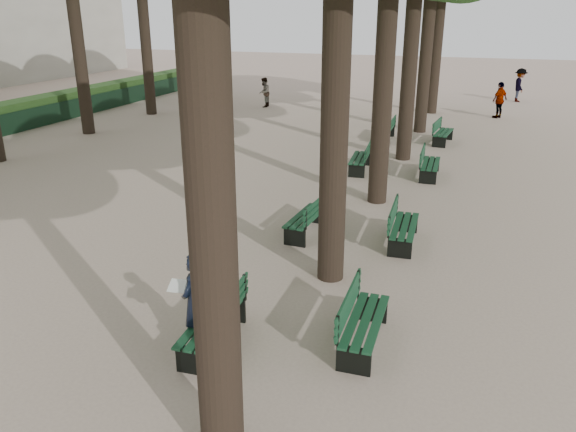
% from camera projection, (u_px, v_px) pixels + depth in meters
% --- Properties ---
extents(ground, '(120.00, 120.00, 0.00)m').
position_uv_depth(ground, '(192.00, 342.00, 9.09)').
color(ground, tan).
rests_on(ground, ground).
extents(bench_left_0, '(0.68, 1.83, 0.92)m').
position_uv_depth(bench_left_0, '(213.00, 330.00, 8.91)').
color(bench_left_0, black).
rests_on(bench_left_0, ground).
extents(bench_left_1, '(0.68, 1.83, 0.92)m').
position_uv_depth(bench_left_1, '(307.00, 223.00, 13.34)').
color(bench_left_1, black).
rests_on(bench_left_1, ground).
extents(bench_left_2, '(0.73, 1.84, 0.92)m').
position_uv_depth(bench_left_2, '(360.00, 163.00, 18.53)').
color(bench_left_2, black).
rests_on(bench_left_2, ground).
extents(bench_left_3, '(0.61, 1.81, 0.92)m').
position_uv_depth(bench_left_3, '(385.00, 134.00, 22.89)').
color(bench_left_3, black).
rests_on(bench_left_3, ground).
extents(bench_right_0, '(0.61, 1.81, 0.92)m').
position_uv_depth(bench_right_0, '(364.00, 330.00, 8.90)').
color(bench_right_0, black).
rests_on(bench_right_0, ground).
extents(bench_right_1, '(0.65, 1.82, 0.92)m').
position_uv_depth(bench_right_1, '(404.00, 233.00, 12.76)').
color(bench_right_1, black).
rests_on(bench_right_1, ground).
extents(bench_right_2, '(0.63, 1.82, 0.92)m').
position_uv_depth(bench_right_2, '(430.00, 169.00, 17.87)').
color(bench_right_2, black).
rests_on(bench_right_2, ground).
extents(bench_right_3, '(0.74, 1.85, 0.92)m').
position_uv_depth(bench_right_3, '(443.00, 137.00, 22.34)').
color(bench_right_3, black).
rests_on(bench_right_3, ground).
extents(man_with_map, '(0.60, 0.65, 1.63)m').
position_uv_depth(man_with_map, '(195.00, 302.00, 8.66)').
color(man_with_map, black).
rests_on(man_with_map, ground).
extents(pedestrian_c, '(0.88, 1.03, 1.75)m').
position_uv_depth(pedestrian_c, '(500.00, 100.00, 27.37)').
color(pedestrian_c, '#262628').
rests_on(pedestrian_c, ground).
extents(pedestrian_a, '(0.42, 0.80, 1.58)m').
position_uv_depth(pedestrian_a, '(264.00, 92.00, 30.46)').
color(pedestrian_a, '#262628').
rests_on(pedestrian_a, ground).
extents(pedestrian_e, '(1.50, 1.22, 1.73)m').
position_uv_depth(pedestrian_e, '(193.00, 86.00, 32.28)').
color(pedestrian_e, '#262628').
rests_on(pedestrian_e, ground).
extents(pedestrian_b, '(0.52, 1.25, 1.88)m').
position_uv_depth(pedestrian_b, '(520.00, 85.00, 32.15)').
color(pedestrian_b, '#262628').
rests_on(pedestrian_b, ground).
extents(pedestrian_d, '(0.96, 0.56, 1.84)m').
position_uv_depth(pedestrian_d, '(337.00, 88.00, 31.31)').
color(pedestrian_d, '#262628').
rests_on(pedestrian_d, ground).
extents(building_far, '(12.00, 16.00, 7.00)m').
position_uv_depth(building_far, '(0.00, 29.00, 44.59)').
color(building_far, '#B7B2A3').
rests_on(building_far, ground).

